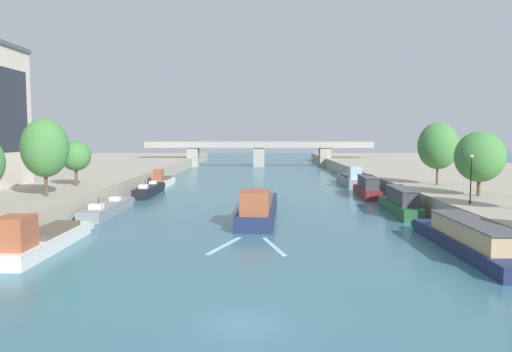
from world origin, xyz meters
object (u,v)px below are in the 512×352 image
tree_left_past_mid (76,156)px  moored_boat_left_far (108,208)px  tree_left_distant (45,148)px  moored_boat_left_gap_after (150,190)px  moored_boat_right_far (469,239)px  bridge_far (259,151)px  moored_boat_left_upstream (41,239)px  moored_boat_right_end (400,203)px  tree_right_past_mid (480,157)px  moored_boat_right_near (367,188)px  tree_right_third (438,146)px  moored_boat_right_midway (350,179)px  lamppost_right_bank (471,177)px  moored_boat_left_end (163,181)px  barge_midriver (259,207)px

tree_left_past_mid → moored_boat_left_far: bearing=-48.4°
tree_left_distant → moored_boat_left_gap_after: bearing=73.5°
moored_boat_right_far → bridge_far: 93.85m
moored_boat_left_upstream → moored_boat_left_far: (-0.52, 16.79, -0.34)m
moored_boat_right_end → tree_right_past_mid: size_ratio=1.95×
moored_boat_left_far → bridge_far: (15.18, 75.85, 3.47)m
moored_boat_right_near → moored_boat_left_gap_after: bearing=176.8°
moored_boat_left_upstream → moored_boat_right_end: moored_boat_left_upstream is taller
tree_left_distant → tree_right_third: (41.75, 11.32, -0.06)m
moored_boat_right_far → moored_boat_right_near: 30.84m
moored_boat_right_end → tree_left_past_mid: 36.77m
moored_boat_right_far → tree_right_third: 26.22m
moored_boat_left_far → tree_left_distant: tree_left_distant is taller
moored_boat_left_far → moored_boat_right_far: (30.35, -16.71, 0.43)m
moored_boat_right_midway → lamppost_right_bank: size_ratio=3.08×
moored_boat_left_gap_after → bridge_far: 61.90m
moored_boat_right_midway → moored_boat_left_end: bearing=-176.5°
barge_midriver → moored_boat_right_end: bearing=8.3°
barge_midriver → lamppost_right_bank: (18.37, -5.93, 3.59)m
moored_boat_left_upstream → moored_boat_left_end: (-0.22, 43.84, -0.04)m
moored_boat_left_gap_after → bridge_far: bearing=76.5°
moored_boat_right_far → tree_left_distant: 38.21m
tree_right_third → lamppost_right_bank: (-2.78, -16.04, -2.28)m
moored_boat_left_upstream → moored_boat_left_far: moored_boat_left_upstream is taller
moored_boat_left_end → tree_left_distant: 31.39m
moored_boat_left_upstream → moored_boat_right_near: 42.61m
tree_right_third → moored_boat_left_far: bearing=-167.7°
moored_boat_right_midway → barge_midriver: bearing=-115.2°
moored_boat_right_end → moored_boat_left_gap_after: bearing=152.0°
barge_midriver → moored_boat_right_midway: 34.23m
moored_boat_right_far → bridge_far: (-15.16, 92.56, 3.04)m
barge_midriver → moored_boat_right_midway: (14.59, 30.96, 0.03)m
moored_boat_right_far → moored_boat_left_upstream: bearing=-179.9°
moored_boat_right_end → tree_right_past_mid: bearing=-22.3°
moored_boat_left_gap_after → moored_boat_right_near: size_ratio=1.09×
moored_boat_left_gap_after → moored_boat_right_midway: (29.52, 13.11, 0.33)m
moored_boat_left_end → moored_boat_left_gap_after: bearing=-87.9°
tree_right_third → bridge_far: size_ratio=0.13×
moored_boat_right_midway → lamppost_right_bank: (3.78, -36.90, 3.56)m
moored_boat_right_near → moored_boat_right_midway: size_ratio=0.86×
tree_left_distant → moored_boat_right_near: bearing=26.6°
bridge_far → tree_right_third: bearing=-72.3°
moored_boat_left_upstream → moored_boat_right_end: 34.19m
barge_midriver → tree_right_third: (21.16, 10.11, 5.87)m
moored_boat_left_far → bridge_far: size_ratio=0.23×
moored_boat_left_gap_after → moored_boat_right_midway: 32.30m
moored_boat_left_upstream → moored_boat_right_near: size_ratio=1.16×
tree_left_distant → bridge_far: (20.12, 79.15, -2.88)m
moored_boat_left_upstream → tree_left_distant: (-5.47, 13.49, 6.01)m
moored_boat_right_end → lamppost_right_bank: size_ratio=2.87×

